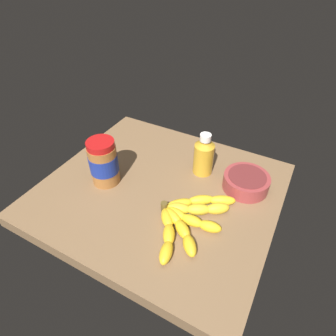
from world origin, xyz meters
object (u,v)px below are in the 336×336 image
honey_bottle (204,156)px  small_bowl (246,182)px  banana_bunch (189,218)px  peanut_butter_jar (104,162)px

honey_bottle → small_bowl: 15.87cm
banana_bunch → small_bowl: size_ratio=2.12×
banana_bunch → peanut_butter_jar: peanut_butter_jar is taller
honey_bottle → small_bowl: size_ratio=1.03×
banana_bunch → small_bowl: (10.02, 21.27, 0.96)cm
peanut_butter_jar → small_bowl: size_ratio=1.07×
banana_bunch → peanut_butter_jar: (-31.22, 2.90, 6.01)cm
peanut_butter_jar → honey_bottle: (25.96, 19.36, -0.87)cm
peanut_butter_jar → small_bowl: (41.24, 18.37, -5.05)cm
banana_bunch → small_bowl: 23.53cm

